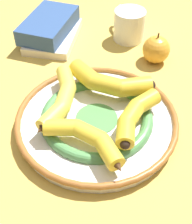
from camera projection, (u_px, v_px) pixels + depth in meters
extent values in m
plane|color=gold|center=(88.00, 137.00, 0.63)|extent=(2.80, 2.80, 0.00)
cylinder|color=white|center=(96.00, 122.00, 0.64)|extent=(0.32, 0.32, 0.02)
torus|color=#4C894C|center=(96.00, 118.00, 0.63)|extent=(0.23, 0.23, 0.02)
cylinder|color=#4C894C|center=(96.00, 118.00, 0.63)|extent=(0.09, 0.09, 0.00)
torus|color=#995B28|center=(96.00, 118.00, 0.63)|extent=(0.33, 0.33, 0.01)
cylinder|color=gold|center=(83.00, 74.00, 0.68)|extent=(0.07, 0.07, 0.04)
cylinder|color=gold|center=(106.00, 85.00, 0.66)|extent=(0.06, 0.07, 0.04)
cylinder|color=gold|center=(135.00, 87.00, 0.65)|extent=(0.05, 0.07, 0.04)
sphere|color=gold|center=(92.00, 81.00, 0.67)|extent=(0.04, 0.04, 0.04)
sphere|color=gold|center=(120.00, 88.00, 0.65)|extent=(0.04, 0.04, 0.04)
cone|color=#472D19|center=(75.00, 67.00, 0.70)|extent=(0.05, 0.04, 0.03)
sphere|color=black|center=(150.00, 85.00, 0.66)|extent=(0.02, 0.02, 0.02)
cylinder|color=gold|center=(145.00, 101.00, 0.62)|extent=(0.06, 0.06, 0.03)
cylinder|color=gold|center=(131.00, 115.00, 0.60)|extent=(0.06, 0.06, 0.03)
cylinder|color=gold|center=(125.00, 133.00, 0.56)|extent=(0.05, 0.04, 0.03)
sphere|color=gold|center=(136.00, 107.00, 0.61)|extent=(0.03, 0.03, 0.03)
sphere|color=gold|center=(125.00, 123.00, 0.58)|extent=(0.03, 0.03, 0.03)
cone|color=#472D19|center=(154.00, 96.00, 0.64)|extent=(0.04, 0.04, 0.03)
sphere|color=black|center=(124.00, 144.00, 0.55)|extent=(0.02, 0.02, 0.02)
cylinder|color=yellow|center=(108.00, 152.00, 0.54)|extent=(0.07, 0.05, 0.03)
cylinder|color=yellow|center=(87.00, 134.00, 0.56)|extent=(0.06, 0.07, 0.03)
cylinder|color=yellow|center=(59.00, 127.00, 0.58)|extent=(0.04, 0.06, 0.03)
sphere|color=yellow|center=(101.00, 141.00, 0.55)|extent=(0.03, 0.03, 0.03)
sphere|color=yellow|center=(74.00, 128.00, 0.58)|extent=(0.03, 0.03, 0.03)
cone|color=#472D19|center=(116.00, 165.00, 0.52)|extent=(0.04, 0.03, 0.02)
sphere|color=black|center=(43.00, 127.00, 0.58)|extent=(0.02, 0.02, 0.02)
cylinder|color=yellow|center=(52.00, 118.00, 0.59)|extent=(0.07, 0.06, 0.03)
cylinder|color=yellow|center=(65.00, 98.00, 0.63)|extent=(0.07, 0.04, 0.03)
cylinder|color=yellow|center=(65.00, 79.00, 0.67)|extent=(0.07, 0.04, 0.03)
sphere|color=yellow|center=(61.00, 108.00, 0.61)|extent=(0.03, 0.03, 0.03)
sphere|color=yellow|center=(68.00, 88.00, 0.65)|extent=(0.03, 0.03, 0.03)
cone|color=#472D19|center=(42.00, 128.00, 0.58)|extent=(0.04, 0.04, 0.02)
sphere|color=black|center=(63.00, 71.00, 0.70)|extent=(0.02, 0.02, 0.02)
cube|color=silver|center=(53.00, 36.00, 0.88)|extent=(0.21, 0.16, 0.02)
cube|color=white|center=(53.00, 35.00, 0.88)|extent=(0.20, 0.15, 0.02)
cube|color=#2D4C84|center=(48.00, 25.00, 0.86)|extent=(0.21, 0.17, 0.04)
cube|color=white|center=(49.00, 24.00, 0.86)|extent=(0.20, 0.16, 0.03)
cylinder|color=white|center=(129.00, 25.00, 0.86)|extent=(0.09, 0.09, 0.08)
cylinder|color=#331C0F|center=(130.00, 15.00, 0.83)|extent=(0.07, 0.07, 0.01)
torus|color=white|center=(121.00, 15.00, 0.90)|extent=(0.06, 0.03, 0.06)
sphere|color=gold|center=(156.00, 50.00, 0.79)|extent=(0.07, 0.07, 0.07)
cylinder|color=#4C3319|center=(158.00, 35.00, 0.76)|extent=(0.00, 0.00, 0.01)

